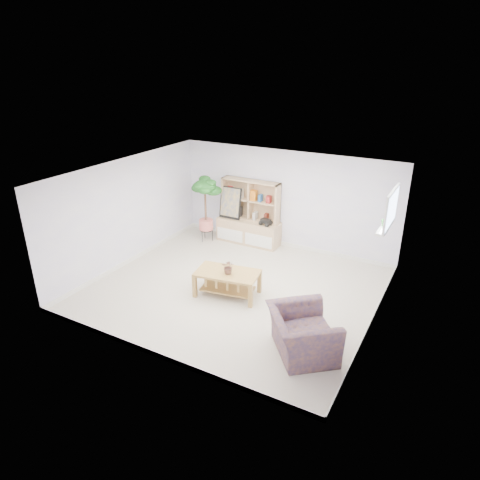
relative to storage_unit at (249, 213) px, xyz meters
The scene contains 14 objects.
floor 2.53m from the storage_unit, 68.89° to the right, with size 5.50×5.00×0.01m, color beige.
ceiling 2.88m from the storage_unit, 68.89° to the right, with size 5.50×5.00×0.01m, color white.
walls 2.43m from the storage_unit, 68.89° to the right, with size 5.51×5.01×2.40m.
baseboard 2.52m from the storage_unit, 68.89° to the right, with size 5.50×5.00×0.10m, color white, non-canonical shape.
window 4.13m from the storage_unit, 24.52° to the right, with size 0.10×0.98×0.68m, color silver, non-canonical shape.
window_sill 3.99m from the storage_unit, 24.89° to the right, with size 0.14×1.00×0.04m, color white.
storage_unit is the anchor object (origin of this frame).
poster 0.53m from the storage_unit, behind, with size 0.58×0.13×0.80m, color gold, non-canonical shape.
toy_truck 0.55m from the storage_unit, 11.69° to the right, with size 0.34×0.23×0.18m, color black, non-canonical shape.
coffee_table 2.71m from the storage_unit, 71.39° to the right, with size 1.23×0.67×0.50m, color olive, non-canonical shape.
table_plant 2.72m from the storage_unit, 70.57° to the right, with size 0.26×0.23×0.29m, color #26702C.
floor_tree 1.09m from the storage_unit, 157.96° to the right, with size 0.62×0.62×1.67m, color #186122, non-canonical shape.
armchair 4.51m from the storage_unit, 51.47° to the right, with size 1.11×0.96×0.82m, color navy.
sill_plant 4.06m from the storage_unit, 25.98° to the right, with size 0.14×0.11×0.26m, color #186122.
Camera 1 is at (3.77, -6.67, 4.38)m, focal length 32.00 mm.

